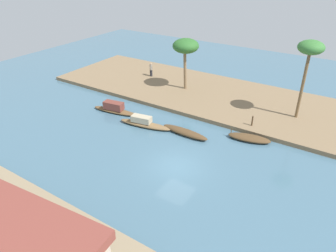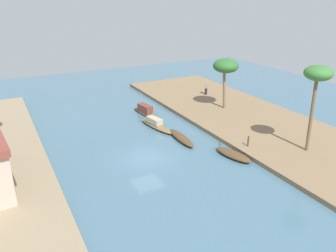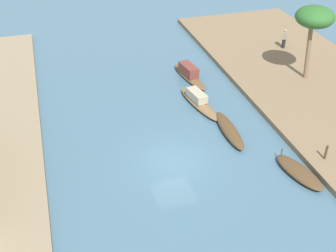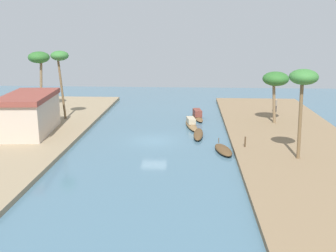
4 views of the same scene
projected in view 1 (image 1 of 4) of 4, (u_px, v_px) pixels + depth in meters
river_water at (176, 166)px, 23.63m from camera, size 71.97×71.97×0.00m
riverbank_left at (242, 102)px, 33.41m from camera, size 45.14×11.86×0.40m
sampan_with_tall_canopy at (249, 138)px, 26.78m from camera, size 3.79×1.92×0.89m
sampan_near_left_bank at (185, 132)px, 27.63m from camera, size 4.61×1.18×0.51m
sampan_midstream at (144, 123)px, 28.92m from camera, size 5.26×1.89×1.01m
sampan_open_hull at (115, 109)px, 31.46m from camera, size 5.09×1.74×1.13m
person_on_near_bank at (151, 70)px, 39.59m from camera, size 0.50×0.46×1.74m
mooring_post at (252, 121)px, 28.17m from camera, size 0.14×0.14×0.95m
palm_tree_left_near at (310, 50)px, 26.72m from camera, size 2.25×2.25×7.34m
palm_tree_left_far at (186, 47)px, 33.85m from camera, size 2.88×2.88×5.78m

